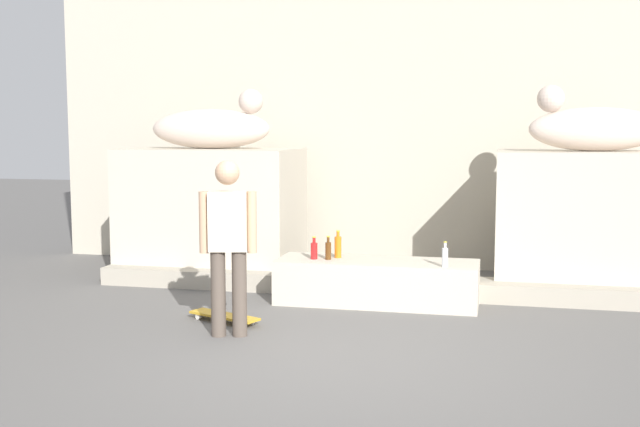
{
  "coord_description": "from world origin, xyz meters",
  "views": [
    {
      "loc": [
        1.33,
        -6.28,
        1.98
      ],
      "look_at": [
        -0.46,
        1.44,
        1.1
      ],
      "focal_mm": 43.99,
      "sensor_mm": 36.0,
      "label": 1
    }
  ],
  "objects": [
    {
      "name": "pedestal_left",
      "position": [
        -2.41,
        3.47,
        0.85
      ],
      "size": [
        2.26,
        1.38,
        1.69
      ],
      "primitive_type": "cube",
      "color": "beige",
      "rests_on": "ground_plane"
    },
    {
      "name": "bottle_orange",
      "position": [
        -0.46,
        2.34,
        0.63
      ],
      "size": [
        0.08,
        0.08,
        0.32
      ],
      "color": "orange",
      "rests_on": "ledge_block"
    },
    {
      "name": "statue_reclining_left",
      "position": [
        -2.37,
        3.48,
        1.97
      ],
      "size": [
        1.62,
        0.62,
        0.78
      ],
      "rotation": [
        0.0,
        0.0,
        0.04
      ],
      "color": "beige",
      "rests_on": "pedestal_left"
    },
    {
      "name": "ledge_block",
      "position": [
        0.0,
        2.27,
        0.25
      ],
      "size": [
        2.24,
        0.72,
        0.5
      ],
      "primitive_type": "cube",
      "color": "beige",
      "rests_on": "ground_plane"
    },
    {
      "name": "statue_reclining_right",
      "position": [
        2.37,
        3.47,
        1.97
      ],
      "size": [
        1.68,
        0.9,
        0.78
      ],
      "rotation": [
        0.0,
        0.0,
        3.36
      ],
      "color": "beige",
      "rests_on": "pedestal_right"
    },
    {
      "name": "skater",
      "position": [
        -1.16,
        0.61,
        0.92
      ],
      "size": [
        0.53,
        0.28,
        1.67
      ],
      "rotation": [
        0.0,
        0.0,
        3.39
      ],
      "color": "brown",
      "rests_on": "ground_plane"
    },
    {
      "name": "pedestal_right",
      "position": [
        2.41,
        3.47,
        0.85
      ],
      "size": [
        2.26,
        1.38,
        1.69
      ],
      "primitive_type": "cube",
      "color": "beige",
      "rests_on": "ground_plane"
    },
    {
      "name": "facade_wall",
      "position": [
        0.0,
        4.94,
        3.45
      ],
      "size": [
        10.37,
        0.6,
        6.89
      ],
      "primitive_type": "cube",
      "color": "beige",
      "rests_on": "ground_plane"
    },
    {
      "name": "stair_step",
      "position": [
        0.0,
        2.77,
        0.11
      ],
      "size": [
        7.08,
        0.5,
        0.22
      ],
      "primitive_type": "cube",
      "color": "#A9A08F",
      "rests_on": "ground_plane"
    },
    {
      "name": "bottle_red",
      "position": [
        -0.71,
        2.19,
        0.6
      ],
      "size": [
        0.08,
        0.08,
        0.26
      ],
      "color": "red",
      "rests_on": "ledge_block"
    },
    {
      "name": "ground_plane",
      "position": [
        0.0,
        0.0,
        0.0
      ],
      "size": [
        40.0,
        40.0,
        0.0
      ],
      "primitive_type": "plane",
      "color": "#605E5B"
    },
    {
      "name": "skateboard",
      "position": [
        -1.38,
        1.1,
        0.06
      ],
      "size": [
        0.82,
        0.49,
        0.08
      ],
      "rotation": [
        0.0,
        0.0,
        2.75
      ],
      "color": "gold",
      "rests_on": "ground_plane"
    },
    {
      "name": "bottle_clear",
      "position": [
        0.77,
        2.01,
        0.61
      ],
      "size": [
        0.06,
        0.06,
        0.28
      ],
      "color": "silver",
      "rests_on": "ledge_block"
    },
    {
      "name": "bottle_brown",
      "position": [
        -0.54,
        2.2,
        0.6
      ],
      "size": [
        0.07,
        0.07,
        0.27
      ],
      "color": "#593314",
      "rests_on": "ledge_block"
    }
  ]
}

